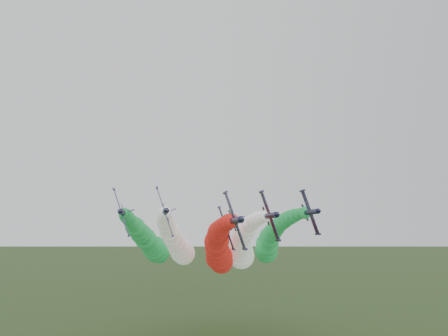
{
  "coord_description": "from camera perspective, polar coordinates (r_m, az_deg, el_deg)",
  "views": [
    {
      "loc": [
        -11.89,
        -91.4,
        35.53
      ],
      "look_at": [
        2.5,
        0.63,
        48.96
      ],
      "focal_mm": 35.0,
      "sensor_mm": 36.0,
      "label": 1
    }
  ],
  "objects": [
    {
      "name": "jet_lead",
      "position": [
        131.42,
        -0.66,
        -10.75
      ],
      "size": [
        14.83,
        84.98,
        21.32
      ],
      "rotation": [
        0.0,
        1.23,
        0.0
      ],
      "color": "black",
      "rests_on": "ground"
    },
    {
      "name": "jet_inner_left",
      "position": [
        145.51,
        -6.16,
        -9.69
      ],
      "size": [
        15.0,
        85.15,
        21.48
      ],
      "rotation": [
        0.0,
        1.23,
        0.0
      ],
      "color": "black",
      "rests_on": "ground"
    },
    {
      "name": "jet_inner_right",
      "position": [
        145.97,
        2.35,
        -10.23
      ],
      "size": [
        15.59,
        85.74,
        22.08
      ],
      "rotation": [
        0.0,
        1.23,
        0.0
      ],
      "color": "black",
      "rests_on": "ground"
    },
    {
      "name": "jet_outer_left",
      "position": [
        150.75,
        -9.7,
        -9.61
      ],
      "size": [
        14.68,
        84.83,
        21.16
      ],
      "rotation": [
        0.0,
        1.23,
        0.0
      ],
      "color": "black",
      "rests_on": "ground"
    },
    {
      "name": "jet_outer_right",
      "position": [
        155.73,
        6.02,
        -9.51
      ],
      "size": [
        15.29,
        85.44,
        21.77
      ],
      "rotation": [
        0.0,
        1.23,
        0.0
      ],
      "color": "black",
      "rests_on": "ground"
    },
    {
      "name": "jet_trail",
      "position": [
        160.35,
        -1.02,
        -10.9
      ],
      "size": [
        15.02,
        85.17,
        21.5
      ],
      "rotation": [
        0.0,
        1.23,
        0.0
      ],
      "color": "black",
      "rests_on": "ground"
    }
  ]
}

